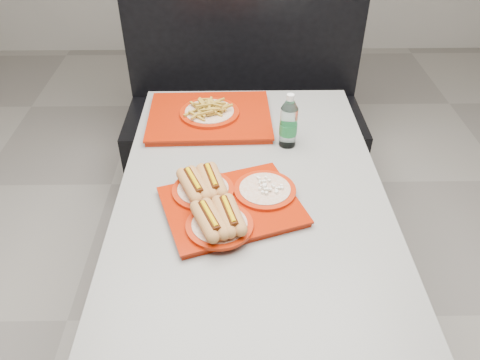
{
  "coord_description": "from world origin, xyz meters",
  "views": [
    {
      "loc": [
        -0.06,
        -1.24,
        1.75
      ],
      "look_at": [
        -0.04,
        -0.07,
        0.83
      ],
      "focal_mm": 35.0,
      "sensor_mm": 36.0,
      "label": 1
    }
  ],
  "objects_px": {
    "booth_bench": "(244,114)",
    "tray_near": "(226,202)",
    "diner_table": "(251,221)",
    "water_bottle": "(289,124)",
    "tray_far": "(210,114)"
  },
  "relations": [
    {
      "from": "booth_bench",
      "to": "diner_table",
      "type": "bearing_deg",
      "value": -90.0
    },
    {
      "from": "water_bottle",
      "to": "booth_bench",
      "type": "bearing_deg",
      "value": 99.83
    },
    {
      "from": "tray_near",
      "to": "tray_far",
      "type": "relative_size",
      "value": 0.99
    },
    {
      "from": "diner_table",
      "to": "tray_near",
      "type": "height_order",
      "value": "tray_near"
    },
    {
      "from": "tray_far",
      "to": "booth_bench",
      "type": "bearing_deg",
      "value": 76.36
    },
    {
      "from": "tray_far",
      "to": "water_bottle",
      "type": "distance_m",
      "value": 0.36
    },
    {
      "from": "diner_table",
      "to": "tray_near",
      "type": "distance_m",
      "value": 0.25
    },
    {
      "from": "diner_table",
      "to": "water_bottle",
      "type": "bearing_deg",
      "value": 60.26
    },
    {
      "from": "booth_bench",
      "to": "tray_near",
      "type": "height_order",
      "value": "booth_bench"
    },
    {
      "from": "water_bottle",
      "to": "tray_near",
      "type": "bearing_deg",
      "value": -121.61
    },
    {
      "from": "booth_bench",
      "to": "tray_near",
      "type": "relative_size",
      "value": 2.68
    },
    {
      "from": "diner_table",
      "to": "tray_near",
      "type": "bearing_deg",
      "value": -125.31
    },
    {
      "from": "tray_near",
      "to": "water_bottle",
      "type": "height_order",
      "value": "water_bottle"
    },
    {
      "from": "water_bottle",
      "to": "diner_table",
      "type": "bearing_deg",
      "value": -119.74
    },
    {
      "from": "water_bottle",
      "to": "tray_far",
      "type": "bearing_deg",
      "value": 148.59
    }
  ]
}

